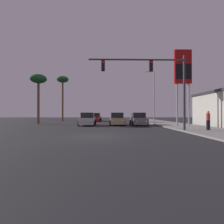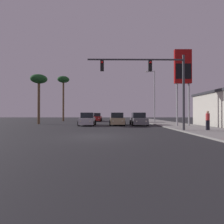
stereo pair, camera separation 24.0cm
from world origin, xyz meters
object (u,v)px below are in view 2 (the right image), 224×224
gas_station_sign (183,71)px  car_white (87,117)px  car_tan (117,119)px  pedestrian_on_sidewalk (208,119)px  street_lamp (154,93)px  palm_tree_near (39,81)px  car_silver (87,120)px  car_grey (139,120)px  traffic_light_mast (155,76)px  car_red (97,117)px  palm_tree_mid (63,82)px

gas_station_sign → car_white: bearing=122.8°
car_tan → pedestrian_on_sidewalk: pedestrian_on_sidewalk is taller
street_lamp → pedestrian_on_sidewalk: street_lamp is taller
pedestrian_on_sidewalk → palm_tree_near: size_ratio=0.23×
car_tan → pedestrian_on_sidewalk: size_ratio=2.59×
car_tan → palm_tree_near: palm_tree_near is taller
pedestrian_on_sidewalk → car_silver: bearing=145.8°
gas_station_sign → car_tan: bearing=158.5°
car_grey → traffic_light_mast: traffic_light_mast is taller
car_red → car_white: bearing=-67.5°
palm_tree_near → gas_station_sign: bearing=-15.8°
car_silver → palm_tree_mid: (-6.66, 13.01, 7.28)m
car_grey → palm_tree_mid: bearing=-43.5°
car_tan → street_lamp: street_lamp is taller
street_lamp → car_red: bearing=156.3°
car_tan → traffic_light_mast: (2.98, -8.52, 4.02)m
traffic_light_mast → palm_tree_mid: 25.14m
palm_tree_near → pedestrian_on_sidewalk: bearing=-29.5°
car_silver → gas_station_sign: (11.59, -2.43, 5.86)m
car_tan → car_grey: bearing=169.6°
car_tan → street_lamp: (6.77, 7.09, 4.36)m
car_white → palm_tree_near: (-5.04, -16.54, 5.60)m
car_silver → palm_tree_near: (-7.60, 3.01, 5.60)m
car_white → palm_tree_mid: 10.61m
car_silver → street_lamp: street_lamp is taller
gas_station_sign → car_silver: bearing=168.2°
car_red → street_lamp: 12.19m
car_red → traffic_light_mast: 21.63m
car_silver → palm_tree_near: bearing=-23.4°
car_silver → street_lamp: bearing=-146.0°
traffic_light_mast → palm_tree_near: (-14.48, 10.93, 1.58)m
street_lamp → palm_tree_mid: 18.36m
car_tan → traffic_light_mast: traffic_light_mast is taller
car_grey → car_white: same height
gas_station_sign → palm_tree_mid: (-18.25, 15.44, 1.42)m
car_tan → pedestrian_on_sidewalk: (7.59, -8.41, 0.27)m
traffic_light_mast → gas_station_sign: (4.71, 5.49, 1.83)m
car_grey → car_white: 21.55m
traffic_light_mast → pedestrian_on_sidewalk: (4.61, 0.11, -3.75)m
traffic_light_mast → street_lamp: bearing=76.4°
traffic_light_mast → palm_tree_mid: (-13.54, 20.93, 3.25)m
car_grey → car_tan: bearing=-9.4°
gas_station_sign → palm_tree_mid: bearing=139.8°
car_red → pedestrian_on_sidewalk: 23.02m
car_white → street_lamp: bearing=136.0°
car_tan → street_lamp: 10.72m
palm_tree_near → street_lamp: bearing=14.4°
gas_station_sign → car_grey: bearing=152.4°
car_red → pedestrian_on_sidewalk: bearing=120.7°
palm_tree_near → car_red: bearing=49.7°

